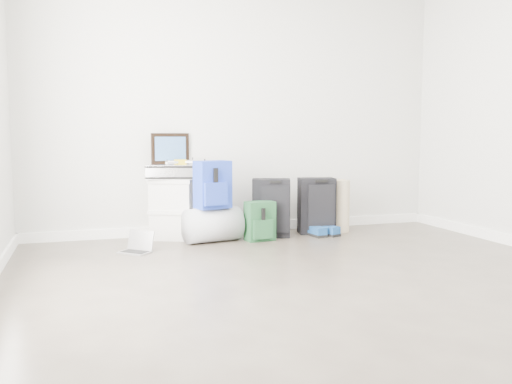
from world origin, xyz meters
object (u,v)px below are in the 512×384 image
object	(u,v)px
briefcase	(172,171)
duffel_bag	(212,225)
boxes_stack	(173,208)
large_suitcase	(271,208)
laptop	(137,247)
carry_on	(317,206)

from	to	relation	value
briefcase	duffel_bag	size ratio (longest dim) A/B	0.89
boxes_stack	large_suitcase	xyz separation A→B (m)	(0.98, -0.20, -0.01)
duffel_bag	laptop	bearing A→B (deg)	-171.10
duffel_bag	large_suitcase	world-z (taller)	large_suitcase
large_suitcase	laptop	xyz separation A→B (m)	(-1.39, -0.35, -0.25)
briefcase	boxes_stack	bearing A→B (deg)	14.24
carry_on	briefcase	bearing A→B (deg)	-176.18
laptop	briefcase	bearing A→B (deg)	96.01
laptop	carry_on	bearing A→B (deg)	53.59
carry_on	laptop	distance (m)	1.97
large_suitcase	duffel_bag	bearing A→B (deg)	-153.76
briefcase	laptop	world-z (taller)	briefcase
laptop	large_suitcase	bearing A→B (deg)	56.59
boxes_stack	duffel_bag	xyz separation A→B (m)	(0.34, -0.29, -0.14)
large_suitcase	briefcase	bearing A→B (deg)	-173.02
duffel_bag	large_suitcase	size ratio (longest dim) A/B	0.91
duffel_bag	carry_on	bearing A→B (deg)	-5.17
briefcase	large_suitcase	bearing A→B (deg)	2.48
briefcase	large_suitcase	size ratio (longest dim) A/B	0.81
boxes_stack	briefcase	size ratio (longest dim) A/B	1.27
duffel_bag	laptop	distance (m)	0.81
boxes_stack	large_suitcase	bearing A→B (deg)	11.12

